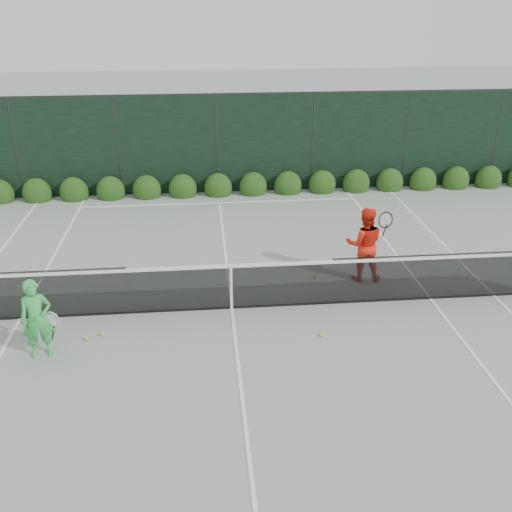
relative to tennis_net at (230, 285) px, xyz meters
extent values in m
plane|color=gray|center=(0.02, 0.00, -0.53)|extent=(80.00, 80.00, 0.00)
cube|color=black|center=(-4.18, 0.00, -0.02)|extent=(4.40, 0.01, 1.02)
cube|color=black|center=(0.02, 0.00, -0.05)|extent=(4.00, 0.01, 0.96)
cube|color=black|center=(4.22, 0.00, -0.02)|extent=(4.40, 0.01, 1.02)
cube|color=white|center=(0.02, 0.00, 0.41)|extent=(12.80, 0.03, 0.07)
cube|color=black|center=(0.02, 0.00, -0.51)|extent=(12.80, 0.02, 0.04)
cube|color=white|center=(0.02, 0.00, -0.07)|extent=(0.05, 0.03, 0.91)
imported|color=green|center=(-3.35, -1.28, 0.19)|extent=(0.60, 0.48, 1.44)
torus|color=beige|center=(-3.15, -1.18, 0.08)|extent=(0.30, 0.07, 0.30)
cylinder|color=black|center=(-3.15, -1.18, -0.16)|extent=(0.10, 0.03, 0.30)
imported|color=red|center=(2.96, 1.05, 0.30)|extent=(0.89, 0.74, 1.66)
torus|color=black|center=(3.31, 0.85, 0.92)|extent=(0.30, 0.04, 0.30)
cylinder|color=black|center=(3.31, 0.85, 0.68)|extent=(0.10, 0.03, 0.30)
cube|color=white|center=(5.51, 0.00, -0.53)|extent=(0.06, 23.77, 0.01)
cube|color=white|center=(-4.09, 0.00, -0.53)|extent=(0.06, 23.77, 0.01)
cube|color=white|center=(4.14, 0.00, -0.53)|extent=(0.06, 23.77, 0.01)
cube|color=white|center=(0.02, 11.88, -0.53)|extent=(11.03, 0.06, 0.01)
cube|color=white|center=(0.02, 6.40, -0.53)|extent=(8.23, 0.06, 0.01)
cube|color=white|center=(0.02, 0.00, -0.53)|extent=(0.06, 12.80, 0.01)
cube|color=black|center=(0.02, 7.50, 0.97)|extent=(32.00, 0.06, 3.00)
cube|color=#262826|center=(0.02, 7.50, 2.50)|extent=(32.00, 0.06, 0.06)
cylinder|color=#262826|center=(-5.98, 7.50, 0.97)|extent=(0.08, 0.08, 3.00)
cylinder|color=#262826|center=(-2.98, 7.50, 0.97)|extent=(0.08, 0.08, 3.00)
cylinder|color=#262826|center=(0.02, 7.50, 0.97)|extent=(0.08, 0.08, 3.00)
cylinder|color=#262826|center=(3.02, 7.50, 0.97)|extent=(0.08, 0.08, 3.00)
cylinder|color=#262826|center=(6.02, 7.50, 0.97)|extent=(0.08, 0.08, 3.00)
cylinder|color=#262826|center=(9.02, 7.50, 0.97)|extent=(0.08, 0.08, 3.00)
ellipsoid|color=#17360E|center=(-6.58, 7.15, -0.30)|extent=(0.86, 0.65, 0.94)
ellipsoid|color=#17360E|center=(-5.48, 7.15, -0.30)|extent=(0.86, 0.65, 0.94)
ellipsoid|color=#17360E|center=(-4.38, 7.15, -0.30)|extent=(0.86, 0.65, 0.94)
ellipsoid|color=#17360E|center=(-3.28, 7.15, -0.30)|extent=(0.86, 0.65, 0.94)
ellipsoid|color=#17360E|center=(-2.18, 7.15, -0.30)|extent=(0.86, 0.65, 0.94)
ellipsoid|color=#17360E|center=(-1.08, 7.15, -0.30)|extent=(0.86, 0.65, 0.94)
ellipsoid|color=#17360E|center=(0.02, 7.15, -0.30)|extent=(0.86, 0.65, 0.94)
ellipsoid|color=#17360E|center=(1.12, 7.15, -0.30)|extent=(0.86, 0.65, 0.94)
ellipsoid|color=#17360E|center=(2.22, 7.15, -0.30)|extent=(0.86, 0.65, 0.94)
ellipsoid|color=#17360E|center=(3.32, 7.15, -0.30)|extent=(0.86, 0.65, 0.94)
ellipsoid|color=#17360E|center=(4.42, 7.15, -0.30)|extent=(0.86, 0.65, 0.94)
ellipsoid|color=#17360E|center=(5.52, 7.15, -0.30)|extent=(0.86, 0.65, 0.94)
ellipsoid|color=#17360E|center=(6.62, 7.15, -0.30)|extent=(0.86, 0.65, 0.94)
ellipsoid|color=#17360E|center=(7.72, 7.15, -0.30)|extent=(0.86, 0.65, 0.94)
ellipsoid|color=#17360E|center=(8.82, 7.15, -0.30)|extent=(0.86, 0.65, 0.94)
sphere|color=#C8D32F|center=(-2.67, -0.89, -0.50)|extent=(0.07, 0.07, 0.07)
sphere|color=#C8D32F|center=(-2.41, -0.78, -0.50)|extent=(0.07, 0.07, 0.07)
sphere|color=#C8D32F|center=(1.61, -1.18, -0.50)|extent=(0.07, 0.07, 0.07)
sphere|color=#C8D32F|center=(1.94, 1.16, -0.50)|extent=(0.07, 0.07, 0.07)
camera|label=1|loc=(-0.45, -9.93, 5.19)|focal=40.00mm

